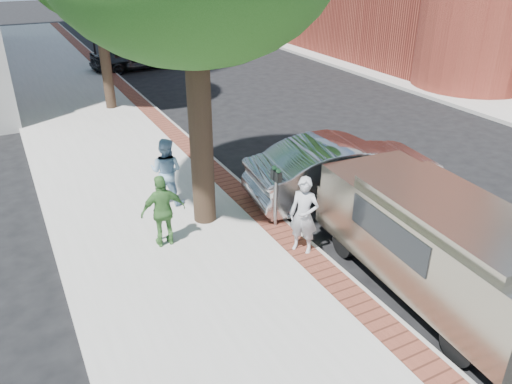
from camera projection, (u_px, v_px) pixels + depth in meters
ground at (265, 257)px, 10.65m from camera, size 120.00×120.00×0.00m
sidewalk at (109, 145)px, 16.35m from camera, size 5.00×60.00×0.15m
brick_strip at (173, 132)px, 17.22m from camera, size 0.60×60.00×0.01m
curb at (183, 133)px, 17.40m from camera, size 0.10×60.00×0.15m
sidewalk_far at (460, 87)px, 22.95m from camera, size 5.00×60.00×0.15m
signal_near at (90, 19)px, 27.48m from camera, size 0.70×0.15×3.80m
signal_far at (274, 8)px, 32.27m from camera, size 0.70×0.15×3.80m
parking_meter at (276, 184)px, 11.08m from camera, size 0.12×0.32×1.47m
person_gray at (304, 215)px, 10.26m from camera, size 0.70×0.73×1.68m
person_officer at (166, 171)px, 12.23m from camera, size 1.04×1.03×1.70m
person_green at (163, 211)px, 10.49m from camera, size 0.97×0.44×1.62m
sedan_silver at (345, 170)px, 12.71m from camera, size 5.20×2.32×1.66m
bg_car at (133, 56)px, 26.14m from camera, size 4.51×2.32×1.47m
van at (431, 237)px, 9.36m from camera, size 2.37×5.43×1.96m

